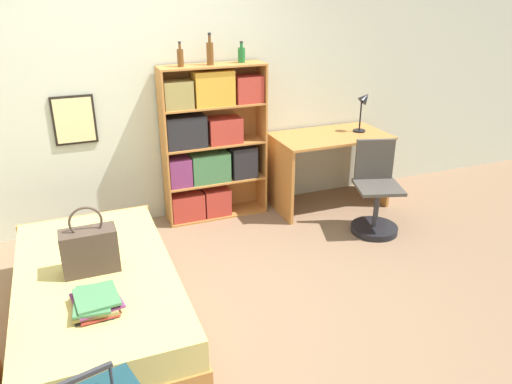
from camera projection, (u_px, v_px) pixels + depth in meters
ground_plane at (189, 306)px, 3.71m from camera, size 14.00×14.00×0.00m
wall_back at (137, 90)px, 4.58m from camera, size 10.00×0.09×2.60m
bed at (99, 298)px, 3.43m from camera, size 1.05×1.91×0.44m
handbag at (90, 250)px, 3.29m from camera, size 0.36×0.17×0.47m
book_stack_on_bed at (95, 302)px, 2.95m from camera, size 0.31×0.34×0.09m
bookcase at (209, 144)px, 4.83m from camera, size 1.01×0.28×1.52m
bottle_green at (180, 57)px, 4.41m from camera, size 0.06×0.06×0.22m
bottle_brown at (210, 53)px, 4.49m from camera, size 0.06×0.06×0.28m
bottle_clear at (242, 54)px, 4.64m from camera, size 0.07×0.07×0.19m
desk at (329, 157)px, 5.18m from camera, size 1.16×0.66×0.78m
desk_lamp at (364, 104)px, 5.10m from camera, size 0.17×0.13×0.43m
desk_chair at (375, 203)px, 4.73m from camera, size 0.51×0.51×0.87m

